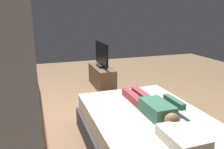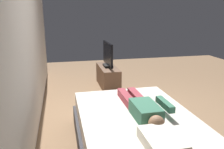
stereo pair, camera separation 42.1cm
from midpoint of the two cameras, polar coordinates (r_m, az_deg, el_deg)
name	(u,v)px [view 1 (the left image)]	position (r m, az deg, el deg)	size (l,w,h in m)	color
ground_plane	(135,118)	(4.05, 2.78, -10.83)	(10.00, 10.00, 0.00)	#8C6B4C
back_wall	(29,38)	(3.79, -22.94, 8.34)	(6.40, 0.10, 2.80)	silver
bed	(147,133)	(3.07, 4.73, -14.42)	(2.07, 1.48, 0.54)	#333338
pillow	(182,138)	(2.35, 12.14, -15.25)	(0.48, 0.34, 0.12)	silver
person	(153,106)	(2.96, 6.16, -7.85)	(1.26, 0.46, 0.18)	#387056
remote	(173,103)	(3.29, 11.45, -7.01)	(0.15, 0.04, 0.02)	black
tv_stand	(102,77)	(5.60, -4.70, -0.59)	(1.10, 0.40, 0.50)	brown
tv	(102,55)	(5.48, -4.82, 4.80)	(0.88, 0.20, 0.59)	black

